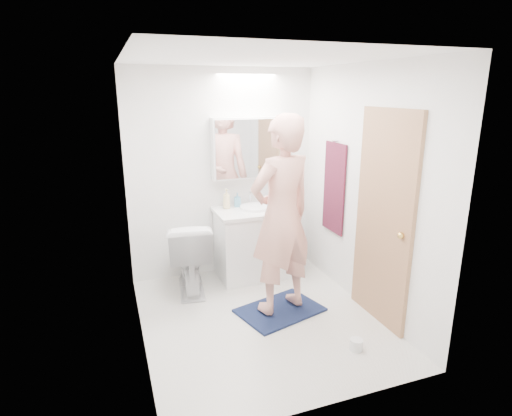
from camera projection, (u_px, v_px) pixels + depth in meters
name	position (u px, v px, depth m)	size (l,w,h in m)	color
floor	(260.00, 319.00, 4.07)	(2.50, 2.50, 0.00)	silver
ceiling	(261.00, 58.00, 3.42)	(2.50, 2.50, 0.00)	white
wall_back	(223.00, 174.00, 4.87)	(2.50, 2.50, 0.00)	white
wall_front	(330.00, 247.00, 2.61)	(2.50, 2.50, 0.00)	white
wall_left	(133.00, 211.00, 3.38)	(2.50, 2.50, 0.00)	white
wall_right	(365.00, 190.00, 4.10)	(2.50, 2.50, 0.00)	white
vanity_cabinet	(256.00, 244.00, 4.94)	(0.90, 0.55, 0.78)	white
countertop	(256.00, 211.00, 4.83)	(0.95, 0.58, 0.04)	white
sink_basin	(255.00, 207.00, 4.85)	(0.36, 0.36, 0.03)	white
faucet	(250.00, 198.00, 5.00)	(0.02, 0.02, 0.16)	silver
medicine_cabinet	(249.00, 148.00, 4.82)	(0.88, 0.14, 0.70)	white
mirror_panel	(251.00, 149.00, 4.75)	(0.84, 0.01, 0.66)	silver
toilet	(189.00, 255.00, 4.56)	(0.45, 0.80, 0.81)	white
bath_rug	(280.00, 310.00, 4.20)	(0.80, 0.55, 0.02)	#162345
person	(281.00, 216.00, 3.93)	(0.70, 0.46, 1.91)	#DD9684
door	(384.00, 220.00, 3.84)	(0.04, 0.80, 2.00)	tan
door_knob	(401.00, 236.00, 3.56)	(0.06, 0.06, 0.06)	gold
towel	(334.00, 188.00, 4.62)	(0.02, 0.42, 1.00)	black
towel_hook	(335.00, 141.00, 4.47)	(0.02, 0.02, 0.07)	silver
soap_bottle_a	(227.00, 199.00, 4.82)	(0.09, 0.09, 0.23)	beige
soap_bottle_b	(237.00, 200.00, 4.91)	(0.07, 0.08, 0.17)	#5495B4
toothbrush_cup	(269.00, 201.00, 5.03)	(0.09, 0.09, 0.08)	#3955AD
toilet_paper_roll	(356.00, 345.00, 3.57)	(0.11, 0.11, 0.10)	silver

